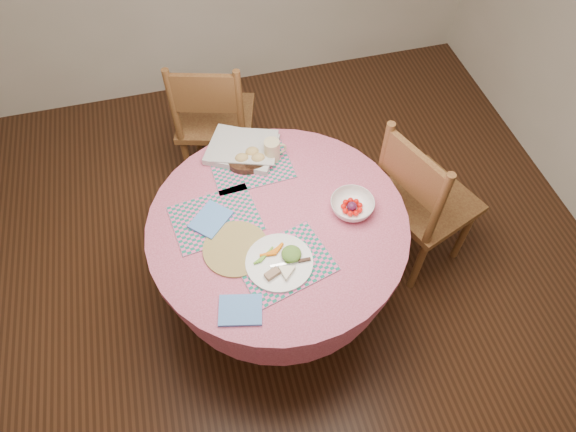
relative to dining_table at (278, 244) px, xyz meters
name	(u,v)px	position (x,y,z in m)	size (l,w,h in m)	color
ground	(280,296)	(0.00, 0.00, -0.56)	(4.00, 4.00, 0.00)	#331C0F
room_envelope	(273,46)	(0.00, 0.00, 1.16)	(4.01, 4.01, 2.71)	silver
dining_table	(278,244)	(0.00, 0.00, 0.00)	(1.24, 1.24, 0.75)	#CC5F7E
chair_right	(421,200)	(0.82, 0.10, -0.02)	(0.59, 0.60, 1.02)	brown
chair_back	(214,119)	(-0.16, 1.02, -0.04)	(0.56, 0.55, 0.99)	brown
placemat_front	(285,263)	(-0.02, -0.23, 0.20)	(0.40, 0.30, 0.01)	#136E58
placemat_left	(215,218)	(-0.28, 0.09, 0.20)	(0.40, 0.30, 0.01)	#136E58
placemat_back	(251,165)	(-0.05, 0.38, 0.20)	(0.40, 0.30, 0.01)	#136E58
wicker_trivet	(236,249)	(-0.22, -0.10, 0.20)	(0.30, 0.30, 0.01)	olive
napkin_near	(240,310)	(-0.26, -0.40, 0.20)	(0.18, 0.14, 0.01)	#5388D7
napkin_far	(211,220)	(-0.30, 0.08, 0.21)	(0.18, 0.14, 0.01)	#5388D7
dinner_plate	(281,262)	(-0.04, -0.23, 0.21)	(0.30, 0.30, 0.05)	white
bread_bowl	(250,158)	(-0.05, 0.40, 0.23)	(0.23, 0.23, 0.08)	black
latte_mug	(272,150)	(0.07, 0.39, 0.26)	(0.12, 0.08, 0.12)	beige
fruit_bowl	(352,206)	(0.36, -0.02, 0.23)	(0.26, 0.26, 0.07)	white
newspaper_stack	(243,149)	(-0.07, 0.48, 0.22)	(0.43, 0.40, 0.04)	silver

